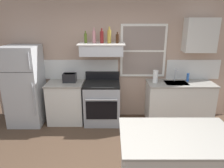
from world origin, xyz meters
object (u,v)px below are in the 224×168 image
object	(u,v)px
stove_range	(103,102)
toaster	(71,78)
refrigerator	(26,86)
bottle_brown_stout	(118,39)
paper_towel_roll	(156,77)
bottle_champagne_gold_foil	(110,36)
bottle_red_label_wine	(103,37)
bottle_rose_pink	(95,37)
dish_soap_bottle	(189,77)
kitchen_island	(176,167)
bottle_olive_oil_square	(87,38)

from	to	relation	value
stove_range	toaster	bearing A→B (deg)	173.34
refrigerator	bottle_brown_stout	size ratio (longest dim) A/B	7.43
paper_towel_roll	bottle_champagne_gold_foil	bearing A→B (deg)	176.64
toaster	bottle_champagne_gold_foil	size ratio (longest dim) A/B	0.90
refrigerator	bottle_red_label_wine	distance (m)	1.95
bottle_rose_pink	bottle_brown_stout	world-z (taller)	bottle_rose_pink
refrigerator	dish_soap_bottle	world-z (taller)	refrigerator
bottle_champagne_gold_foil	paper_towel_roll	distance (m)	1.29
refrigerator	bottle_rose_pink	world-z (taller)	bottle_rose_pink
bottle_brown_stout	kitchen_island	size ratio (longest dim) A/B	0.16
toaster	bottle_brown_stout	world-z (taller)	bottle_brown_stout
kitchen_island	refrigerator	bearing A→B (deg)	142.56
bottle_champagne_gold_foil	kitchen_island	distance (m)	2.72
bottle_olive_oil_square	bottle_red_label_wine	bearing A→B (deg)	-7.36
bottle_olive_oil_square	paper_towel_roll	distance (m)	1.68
toaster	dish_soap_bottle	world-z (taller)	toaster
refrigerator	stove_range	bearing A→B (deg)	0.79
bottle_brown_stout	paper_towel_roll	distance (m)	1.14
bottle_brown_stout	kitchen_island	xyz separation A→B (m)	(0.69, -2.12, -1.38)
refrigerator	bottle_champagne_gold_foil	bearing A→B (deg)	3.73
bottle_olive_oil_square	bottle_champagne_gold_foil	size ratio (longest dim) A/B	0.74
bottle_olive_oil_square	dish_soap_bottle	bearing A→B (deg)	0.53
bottle_olive_oil_square	bottle_brown_stout	world-z (taller)	bottle_olive_oil_square
bottle_olive_oil_square	bottle_champagne_gold_foil	bearing A→B (deg)	-2.55
stove_range	bottle_champagne_gold_foil	world-z (taller)	bottle_champagne_gold_foil
paper_towel_roll	bottle_rose_pink	bearing A→B (deg)	176.23
stove_range	bottle_red_label_wine	distance (m)	1.41
stove_range	bottle_brown_stout	size ratio (longest dim) A/B	4.75
bottle_rose_pink	paper_towel_roll	distance (m)	1.54
refrigerator	bottle_brown_stout	world-z (taller)	bottle_brown_stout
refrigerator	bottle_red_label_wine	bearing A→B (deg)	3.33
toaster	bottle_brown_stout	distance (m)	1.32
paper_towel_roll	toaster	bearing A→B (deg)	178.61
bottle_red_label_wine	paper_towel_roll	bearing A→B (deg)	-1.82
refrigerator	kitchen_island	world-z (taller)	refrigerator
bottle_red_label_wine	bottle_brown_stout	world-z (taller)	bottle_red_label_wine
bottle_rose_pink	kitchen_island	distance (m)	2.86
refrigerator	bottle_rose_pink	xyz separation A→B (m)	(1.50, 0.15, 1.02)
refrigerator	kitchen_island	bearing A→B (deg)	-37.44
toaster	bottle_red_label_wine	distance (m)	1.12
paper_towel_roll	kitchen_island	bearing A→B (deg)	-93.56
refrigerator	bottle_brown_stout	xyz separation A→B (m)	(1.97, 0.08, 0.99)
bottle_olive_oil_square	bottle_champagne_gold_foil	world-z (taller)	bottle_champagne_gold_foil
bottle_brown_stout	kitchen_island	distance (m)	2.63
stove_range	paper_towel_roll	size ratio (longest dim) A/B	4.04
bottle_brown_stout	paper_towel_roll	size ratio (longest dim) A/B	0.85
refrigerator	bottle_champagne_gold_foil	distance (m)	2.09
toaster	bottle_red_label_wine	bearing A→B (deg)	-0.69
bottle_brown_stout	toaster	bearing A→B (deg)	178.81
stove_range	bottle_brown_stout	xyz separation A→B (m)	(0.32, 0.06, 1.38)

